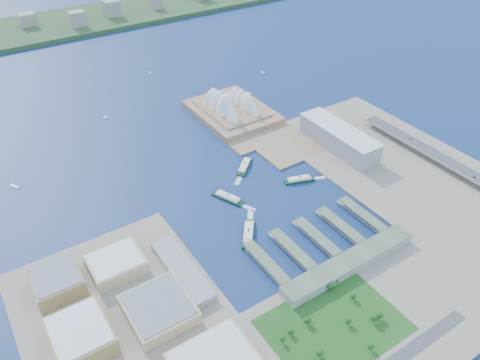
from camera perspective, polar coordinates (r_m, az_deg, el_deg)
ground at (r=676.61m, az=4.26°, el=-4.10°), size 3000.00×3000.00×0.00m
west_land at (r=534.04m, az=-11.65°, el=-19.89°), size 220.00×390.00×3.00m
south_land at (r=576.90m, az=17.28°, el=-15.30°), size 720.00×180.00×3.00m
east_land at (r=794.43m, az=20.50°, el=0.47°), size 240.00×500.00×3.00m
peninsula at (r=901.41m, az=-0.16°, el=7.52°), size 135.00×220.00×3.00m
far_shore at (r=1481.83m, az=-20.17°, el=17.53°), size 2200.00×260.00×12.00m
opera_house at (r=900.71m, az=-1.01°, el=9.69°), size 134.00×180.00×58.00m
toaster_building at (r=820.96m, az=11.95°, el=5.03°), size 45.00×155.00×35.00m
expressway at (r=829.92m, az=23.74°, el=1.87°), size 26.00×340.00×11.85m
west_buildings at (r=542.28m, az=-13.39°, el=-16.30°), size 200.00×280.00×27.00m
ferry_wharves at (r=639.25m, az=9.34°, el=-6.97°), size 184.00×90.00×9.30m
terminal_building at (r=608.44m, az=13.18°, el=-9.82°), size 200.00×28.00×12.00m
park at (r=545.44m, az=11.48°, el=-16.43°), size 150.00×110.00×16.00m
far_skyline at (r=1453.62m, az=-20.22°, el=18.58°), size 1900.00×140.00×55.00m
ferry_a at (r=697.59m, az=-1.50°, el=-2.01°), size 32.71×52.72×9.79m
ferry_b at (r=762.99m, az=0.56°, el=1.84°), size 48.31×44.36×9.90m
ferry_c at (r=638.22m, az=1.05°, el=-6.36°), size 46.28×53.91×10.77m
ferry_d at (r=739.08m, az=7.25°, el=0.17°), size 50.32×27.61×9.25m
boat_a at (r=802.28m, az=-25.78°, el=-0.70°), size 10.21×15.43×2.95m
boat_b at (r=941.31m, az=-16.08°, el=7.35°), size 10.43×6.22×2.66m
boat_c at (r=1094.35m, az=2.79°, el=12.98°), size 4.00×12.25×2.73m
boat_e at (r=1111.61m, az=-10.93°, el=12.74°), size 3.97×9.71×2.32m
car_b at (r=802.80m, az=26.65°, el=0.29°), size 1.39×3.99×1.32m
car_c at (r=863.44m, az=20.09°, el=4.77°), size 1.95×4.80×1.39m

